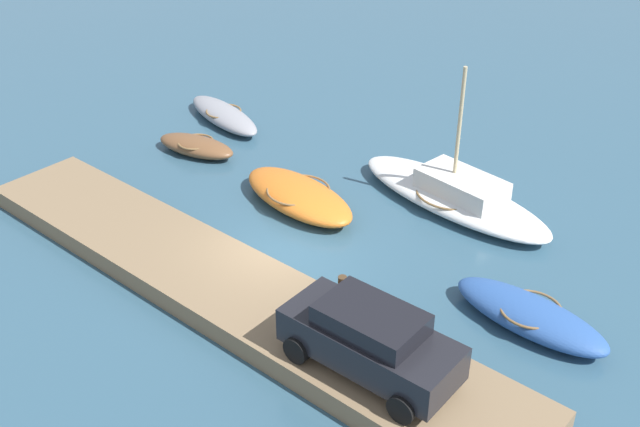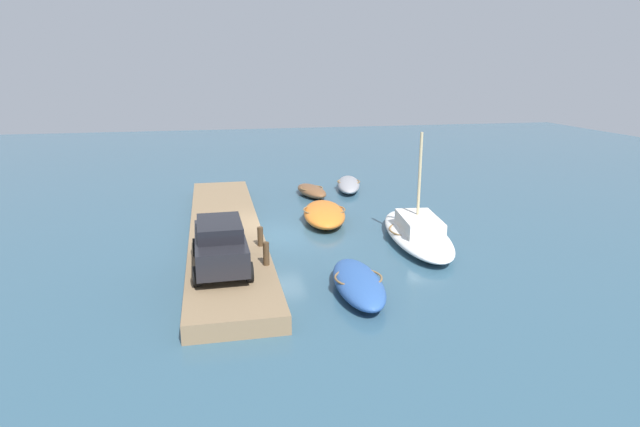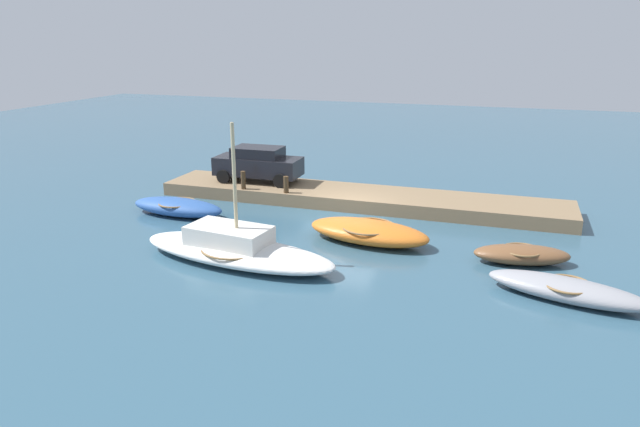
{
  "view_description": "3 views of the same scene",
  "coord_description": "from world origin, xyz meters",
  "px_view_note": "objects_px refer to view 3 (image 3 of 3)",
  "views": [
    {
      "loc": [
        12.39,
        -12.78,
        12.3
      ],
      "look_at": [
        -0.14,
        1.89,
        0.64
      ],
      "focal_mm": 42.77,
      "sensor_mm": 36.0,
      "label": 1
    },
    {
      "loc": [
        22.09,
        -2.55,
        7.13
      ],
      "look_at": [
        -0.41,
        2.13,
        0.77
      ],
      "focal_mm": 29.73,
      "sensor_mm": 36.0,
      "label": 2
    },
    {
      "loc": [
        -6.28,
        21.94,
        7.19
      ],
      "look_at": [
        0.52,
        1.69,
        0.61
      ],
      "focal_mm": 32.56,
      "sensor_mm": 36.0,
      "label": 3
    }
  ],
  "objects_px": {
    "rowboat_grey": "(567,290)",
    "parked_car": "(258,164)",
    "mooring_post_mid_west": "(243,180)",
    "sailboat_white": "(235,248)",
    "rowboat_blue": "(178,207)",
    "motorboat_orange": "(368,232)",
    "dinghy_brown": "(522,254)",
    "mooring_post_west": "(286,185)"
  },
  "relations": [
    {
      "from": "motorboat_orange",
      "to": "rowboat_grey",
      "type": "bearing_deg",
      "value": 164.19
    },
    {
      "from": "rowboat_blue",
      "to": "dinghy_brown",
      "type": "bearing_deg",
      "value": 178.75
    },
    {
      "from": "parked_car",
      "to": "sailboat_white",
      "type": "bearing_deg",
      "value": 108.0
    },
    {
      "from": "mooring_post_west",
      "to": "parked_car",
      "type": "relative_size",
      "value": 0.18
    },
    {
      "from": "parked_car",
      "to": "rowboat_grey",
      "type": "bearing_deg",
      "value": 147.62
    },
    {
      "from": "sailboat_white",
      "to": "parked_car",
      "type": "bearing_deg",
      "value": -63.79
    },
    {
      "from": "rowboat_blue",
      "to": "sailboat_white",
      "type": "bearing_deg",
      "value": 143.11
    },
    {
      "from": "sailboat_white",
      "to": "rowboat_blue",
      "type": "bearing_deg",
      "value": -33.17
    },
    {
      "from": "sailboat_white",
      "to": "dinghy_brown",
      "type": "xyz_separation_m",
      "value": [
        -8.99,
        -2.81,
        -0.13
      ]
    },
    {
      "from": "motorboat_orange",
      "to": "dinghy_brown",
      "type": "distance_m",
      "value": 5.29
    },
    {
      "from": "motorboat_orange",
      "to": "rowboat_blue",
      "type": "bearing_deg",
      "value": 3.7
    },
    {
      "from": "parked_car",
      "to": "motorboat_orange",
      "type": "bearing_deg",
      "value": 141.58
    },
    {
      "from": "motorboat_orange",
      "to": "parked_car",
      "type": "bearing_deg",
      "value": -28.87
    },
    {
      "from": "sailboat_white",
      "to": "rowboat_grey",
      "type": "distance_m",
      "value": 10.22
    },
    {
      "from": "sailboat_white",
      "to": "mooring_post_mid_west",
      "type": "xyz_separation_m",
      "value": [
        2.92,
        -6.68,
        0.54
      ]
    },
    {
      "from": "dinghy_brown",
      "to": "mooring_post_mid_west",
      "type": "xyz_separation_m",
      "value": [
        11.92,
        -3.87,
        0.67
      ]
    },
    {
      "from": "sailboat_white",
      "to": "dinghy_brown",
      "type": "height_order",
      "value": "sailboat_white"
    },
    {
      "from": "sailboat_white",
      "to": "parked_car",
      "type": "height_order",
      "value": "sailboat_white"
    },
    {
      "from": "rowboat_grey",
      "to": "dinghy_brown",
      "type": "xyz_separation_m",
      "value": [
        1.22,
        -2.5,
        -0.0
      ]
    },
    {
      "from": "sailboat_white",
      "to": "mooring_post_mid_west",
      "type": "distance_m",
      "value": 7.31
    },
    {
      "from": "rowboat_blue",
      "to": "mooring_post_mid_west",
      "type": "height_order",
      "value": "mooring_post_mid_west"
    },
    {
      "from": "rowboat_grey",
      "to": "mooring_post_west",
      "type": "distance_m",
      "value": 12.79
    },
    {
      "from": "motorboat_orange",
      "to": "mooring_post_mid_west",
      "type": "distance_m",
      "value": 7.52
    },
    {
      "from": "mooring_post_west",
      "to": "rowboat_blue",
      "type": "bearing_deg",
      "value": 36.81
    },
    {
      "from": "sailboat_white",
      "to": "rowboat_blue",
      "type": "xyz_separation_m",
      "value": [
        4.6,
        -3.88,
        -0.08
      ]
    },
    {
      "from": "sailboat_white",
      "to": "motorboat_orange",
      "type": "distance_m",
      "value": 4.92
    },
    {
      "from": "dinghy_brown",
      "to": "parked_car",
      "type": "distance_m",
      "value": 13.08
    },
    {
      "from": "mooring_post_mid_west",
      "to": "parked_car",
      "type": "xyz_separation_m",
      "value": [
        -0.06,
        -1.52,
        0.45
      ]
    },
    {
      "from": "parked_car",
      "to": "mooring_post_mid_west",
      "type": "bearing_deg",
      "value": 86.66
    },
    {
      "from": "sailboat_white",
      "to": "motorboat_orange",
      "type": "xyz_separation_m",
      "value": [
        -3.72,
        -3.21,
        -0.05
      ]
    },
    {
      "from": "rowboat_blue",
      "to": "motorboat_orange",
      "type": "bearing_deg",
      "value": 178.65
    },
    {
      "from": "rowboat_grey",
      "to": "mooring_post_mid_west",
      "type": "bearing_deg",
      "value": -12.23
    },
    {
      "from": "dinghy_brown",
      "to": "mooring_post_west",
      "type": "relative_size",
      "value": 4.44
    },
    {
      "from": "mooring_post_west",
      "to": "motorboat_orange",
      "type": "bearing_deg",
      "value": 142.85
    },
    {
      "from": "motorboat_orange",
      "to": "mooring_post_mid_west",
      "type": "relative_size",
      "value": 5.85
    },
    {
      "from": "rowboat_grey",
      "to": "parked_car",
      "type": "distance_m",
      "value": 15.32
    },
    {
      "from": "rowboat_blue",
      "to": "mooring_post_west",
      "type": "relative_size",
      "value": 5.76
    },
    {
      "from": "rowboat_grey",
      "to": "mooring_post_west",
      "type": "relative_size",
      "value": 6.23
    },
    {
      "from": "mooring_post_mid_west",
      "to": "rowboat_blue",
      "type": "bearing_deg",
      "value": 59.03
    },
    {
      "from": "mooring_post_west",
      "to": "mooring_post_mid_west",
      "type": "bearing_deg",
      "value": 0.0
    },
    {
      "from": "motorboat_orange",
      "to": "rowboat_blue",
      "type": "height_order",
      "value": "motorboat_orange"
    },
    {
      "from": "sailboat_white",
      "to": "motorboat_orange",
      "type": "height_order",
      "value": "sailboat_white"
    }
  ]
}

